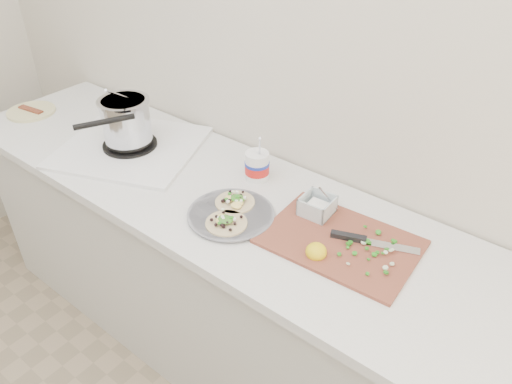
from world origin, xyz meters
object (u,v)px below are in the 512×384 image
Objects in this scene: stove at (128,130)px; tub at (257,164)px; taco_plate at (231,212)px; bacon_plate at (31,111)px; cutboard at (340,236)px.

stove is 3.34× the size of tub.
taco_plate is 1.27m from bacon_plate.
tub reaches higher than bacon_plate.
taco_plate reaches higher than bacon_plate.
cutboard reaches higher than bacon_plate.
stove reaches higher than tub.
bacon_plate is (-1.62, -0.10, -0.01)m from cutboard.
stove is 3.17× the size of bacon_plate.
stove is 0.58m from tub.
cutboard is 1.63m from bacon_plate.
stove is 0.99m from cutboard.
cutboard is at bearing -20.17° from stove.
taco_plate is 1.35× the size of bacon_plate.
tub reaches higher than cutboard.
taco_plate is 0.26m from tub.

